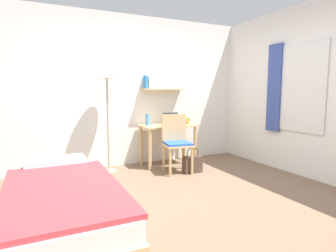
{
  "coord_description": "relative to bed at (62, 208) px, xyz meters",
  "views": [
    {
      "loc": [
        -1.66,
        -2.73,
        1.29
      ],
      "look_at": [
        -0.12,
        0.51,
        0.85
      ],
      "focal_mm": 29.94,
      "sensor_mm": 36.0,
      "label": 1
    }
  ],
  "objects": [
    {
      "name": "wall_right",
      "position": [
        3.5,
        0.15,
        1.06
      ],
      "size": [
        0.1,
        4.4,
        2.6
      ],
      "color": "white",
      "rests_on": "ground_plane"
    },
    {
      "name": "bed",
      "position": [
        0.0,
        0.0,
        0.0
      ],
      "size": [
        0.94,
        1.97,
        0.54
      ],
      "color": "tan",
      "rests_on": "ground_plane"
    },
    {
      "name": "wall_back",
      "position": [
        1.49,
        2.15,
        1.06
      ],
      "size": [
        4.4,
        0.27,
        2.6
      ],
      "color": "white",
      "rests_on": "ground_plane"
    },
    {
      "name": "desk",
      "position": [
        1.93,
        1.83,
        0.33
      ],
      "size": [
        0.96,
        0.53,
        0.71
      ],
      "color": "tan",
      "rests_on": "ground_plane"
    },
    {
      "name": "ground_plane",
      "position": [
        1.48,
        0.13,
        -0.24
      ],
      "size": [
        5.28,
        5.28,
        0.0
      ],
      "primitive_type": "plane",
      "color": "brown"
    },
    {
      "name": "desk_chair",
      "position": [
        1.85,
        1.35,
        0.27
      ],
      "size": [
        0.48,
        0.47,
        0.93
      ],
      "color": "tan",
      "rests_on": "ground_plane"
    },
    {
      "name": "laptop",
      "position": [
        2.01,
        1.83,
        0.53
      ],
      "size": [
        0.31,
        0.22,
        0.21
      ],
      "color": "#2D2D33",
      "rests_on": "desk"
    },
    {
      "name": "book_stack",
      "position": [
        2.26,
        1.87,
        0.53
      ],
      "size": [
        0.18,
        0.23,
        0.12
      ],
      "color": "gold",
      "rests_on": "desk"
    },
    {
      "name": "water_bottle",
      "position": [
        1.56,
        1.86,
        0.57
      ],
      "size": [
        0.07,
        0.07,
        0.2
      ],
      "primitive_type": "cylinder",
      "color": "#4C99DB",
      "rests_on": "desk"
    },
    {
      "name": "standing_lamp",
      "position": [
        0.85,
        1.77,
        1.28
      ],
      "size": [
        0.41,
        0.41,
        1.71
      ],
      "color": "#B2A893",
      "rests_on": "ground_plane"
    },
    {
      "name": "handbag",
      "position": [
        2.06,
        1.18,
        -0.09
      ],
      "size": [
        0.31,
        0.13,
        0.42
      ],
      "color": "#4C382D",
      "rests_on": "ground_plane"
    }
  ]
}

